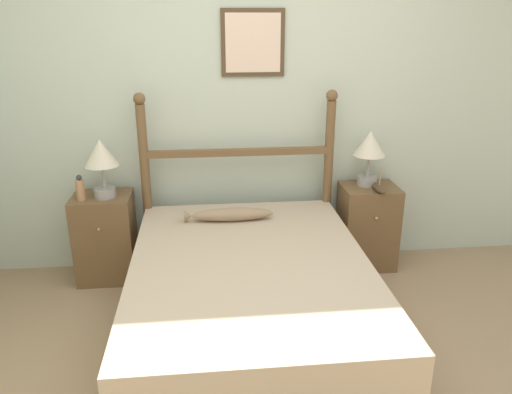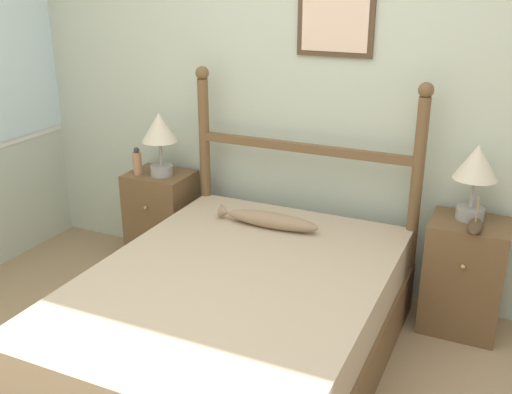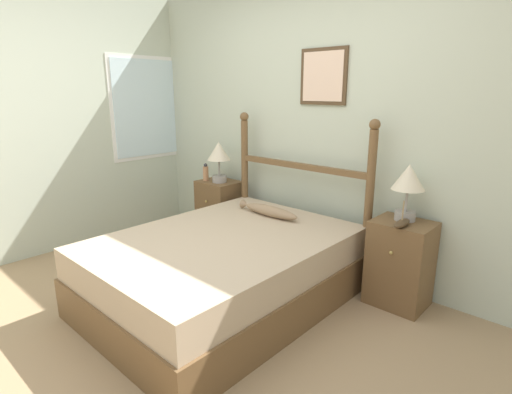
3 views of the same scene
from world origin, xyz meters
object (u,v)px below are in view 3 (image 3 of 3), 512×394
bottle (206,173)px  model_boat (402,223)px  bed (224,270)px  nightstand_right (400,263)px  table_lamp_right (408,182)px  table_lamp_left (219,155)px  fish_pillow (269,211)px  nightstand_left (220,211)px

bottle → model_boat: (2.12, -0.03, -0.06)m
bed → nightstand_right: 1.32m
table_lamp_right → bottle: (-2.08, -0.12, -0.20)m
bed → table_lamp_left: size_ratio=4.62×
nightstand_right → fish_pillow: size_ratio=1.06×
table_lamp_right → bottle: 2.09m
table_lamp_right → fish_pillow: (-1.06, -0.29, -0.37)m
bed → bottle: 1.44m
nightstand_right → table_lamp_left: bearing=-179.3°
nightstand_left → fish_pillow: (0.91, -0.25, 0.25)m
bed → nightstand_right: nightstand_right is taller
nightstand_left → nightstand_right: size_ratio=1.00×
nightstand_right → model_boat: size_ratio=3.07×
nightstand_left → bottle: bottle is taller
nightstand_left → bed: bearing=-41.1°
nightstand_right → table_lamp_left: table_lamp_left is taller
nightstand_left → table_lamp_right: table_lamp_right is taller
table_lamp_right → fish_pillow: 1.16m
nightstand_right → table_lamp_right: 0.61m
nightstand_right → fish_pillow: (-1.07, -0.25, 0.25)m
bed → model_boat: model_boat is taller
table_lamp_left → bottle: (-0.15, -0.05, -0.20)m
nightstand_left → model_boat: size_ratio=3.07×
table_lamp_left → nightstand_left: bearing=145.7°
nightstand_left → table_lamp_left: 0.61m
bed → fish_pillow: bearing=97.7°
nightstand_right → fish_pillow: 1.13m
table_lamp_left → table_lamp_right: bearing=2.0°
bed → fish_pillow: 0.69m
table_lamp_right → nightstand_left: bearing=-178.8°
nightstand_left → fish_pillow: size_ratio=1.06×
nightstand_right → table_lamp_left: 2.04m
table_lamp_right → fish_pillow: bearing=-164.4°
nightstand_right → nightstand_left: bearing=180.0°
bed → bottle: bearing=144.6°
nightstand_left → bottle: size_ratio=3.51×
nightstand_left → table_lamp_left: table_lamp_left is taller
model_boat → table_lamp_left: bearing=177.5°
table_lamp_right → model_boat: 0.30m
bottle → nightstand_right: bearing=2.1°
table_lamp_left → bottle: size_ratio=2.25×
bed → bottle: bottle is taller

